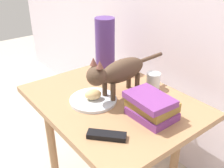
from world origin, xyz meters
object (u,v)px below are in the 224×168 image
(cat, at_px, (118,72))
(tv_remote, at_px, (107,135))
(side_table, at_px, (112,111))
(plate, at_px, (93,100))
(candle_jar, at_px, (153,82))
(book_stack, at_px, (151,106))
(bread_roll, at_px, (93,94))
(green_vase, at_px, (105,44))

(cat, height_order, tv_remote, cat)
(side_table, xyz_separation_m, tv_remote, (0.22, -0.20, 0.08))
(cat, relative_size, tv_remote, 3.20)
(plate, distance_m, candle_jar, 0.33)
(book_stack, xyz_separation_m, candle_jar, (-0.17, 0.19, -0.01))
(side_table, bearing_deg, cat, 94.15)
(book_stack, bearing_deg, candle_jar, 131.93)
(bread_roll, bearing_deg, cat, 74.91)
(bread_roll, height_order, green_vase, green_vase)
(side_table, distance_m, candle_jar, 0.26)
(bread_roll, height_order, candle_jar, candle_jar)
(bread_roll, height_order, cat, cat)
(cat, xyz_separation_m, candle_jar, (0.05, 0.20, -0.09))
(book_stack, bearing_deg, green_vase, 164.19)
(book_stack, bearing_deg, bread_roll, -153.48)
(plate, height_order, green_vase, green_vase)
(bread_roll, bearing_deg, tv_remote, -23.67)
(cat, bearing_deg, candle_jar, 76.04)
(cat, xyz_separation_m, book_stack, (0.22, 0.00, -0.08))
(side_table, height_order, book_stack, book_stack)
(bread_roll, distance_m, green_vase, 0.40)
(side_table, relative_size, green_vase, 2.69)
(bread_roll, xyz_separation_m, tv_remote, (0.25, -0.11, -0.03))
(book_stack, distance_m, candle_jar, 0.26)
(green_vase, bearing_deg, bread_roll, -45.47)
(bread_roll, bearing_deg, plate, 128.31)
(side_table, distance_m, book_stack, 0.25)
(candle_jar, bearing_deg, plate, -104.80)
(side_table, height_order, cat, cat)
(side_table, bearing_deg, candle_jar, 78.73)
(plate, bearing_deg, cat, 73.84)
(plate, bearing_deg, book_stack, 25.95)
(side_table, distance_m, bread_roll, 0.14)
(plate, xyz_separation_m, candle_jar, (0.08, 0.32, 0.03))
(side_table, xyz_separation_m, green_vase, (-0.31, 0.19, 0.22))
(green_vase, distance_m, candle_jar, 0.37)
(book_stack, distance_m, green_vase, 0.55)
(cat, height_order, candle_jar, cat)
(cat, xyz_separation_m, green_vase, (-0.30, 0.15, 0.02))
(plate, distance_m, cat, 0.18)
(side_table, height_order, bread_roll, bread_roll)
(candle_jar, bearing_deg, bread_roll, -104.39)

